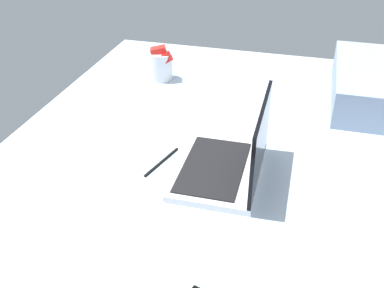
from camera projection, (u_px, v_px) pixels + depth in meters
The scene contains 4 objects.
bed_mattress at pixel (225, 180), 142.93cm from camera, with size 180.00×140.00×18.00cm, color silver.
laptop at pixel (230, 162), 127.53cm from camera, with size 33.26×23.37×23.00cm.
snack_cup at pixel (162, 64), 183.77cm from camera, with size 9.11×10.96×13.75cm.
charger_cable at pixel (162, 162), 135.00cm from camera, with size 17.00×0.60×0.60cm, color black.
Camera 1 is at (114.00, 20.76, 94.05)cm, focal length 42.88 mm.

